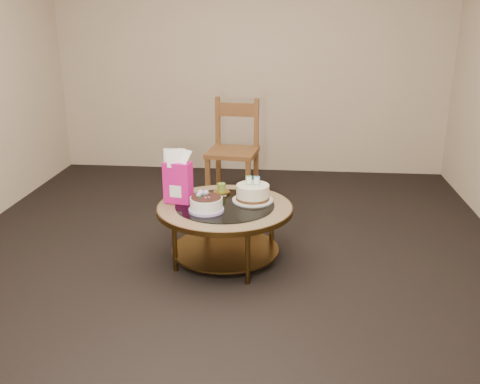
# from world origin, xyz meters

# --- Properties ---
(ground) EXTENTS (5.00, 5.00, 0.00)m
(ground) POSITION_xyz_m (0.00, 0.00, 0.00)
(ground) COLOR black
(ground) RESTS_ON ground
(room_walls) EXTENTS (4.52, 5.02, 2.61)m
(room_walls) POSITION_xyz_m (0.00, 0.00, 1.54)
(room_walls) COLOR beige
(room_walls) RESTS_ON ground
(coffee_table) EXTENTS (1.02, 1.02, 0.46)m
(coffee_table) POSITION_xyz_m (0.00, -0.00, 0.38)
(coffee_table) COLOR #533A17
(coffee_table) RESTS_ON ground
(decorated_cake) EXTENTS (0.26, 0.26, 0.15)m
(decorated_cake) POSITION_xyz_m (-0.12, -0.14, 0.51)
(decorated_cake) COLOR #B49BDB
(decorated_cake) RESTS_ON coffee_table
(cream_cake) EXTENTS (0.31, 0.31, 0.20)m
(cream_cake) POSITION_xyz_m (0.20, 0.11, 0.52)
(cream_cake) COLOR silver
(cream_cake) RESTS_ON coffee_table
(gift_bag) EXTENTS (0.22, 0.17, 0.40)m
(gift_bag) POSITION_xyz_m (-0.35, 0.03, 0.66)
(gift_bag) COLOR #D01374
(gift_bag) RESTS_ON coffee_table
(pillar_candle) EXTENTS (0.13, 0.13, 0.10)m
(pillar_candle) POSITION_xyz_m (-0.06, 0.25, 0.49)
(pillar_candle) COLOR tan
(pillar_candle) RESTS_ON coffee_table
(dining_chair) EXTENTS (0.52, 0.52, 1.01)m
(dining_chair) POSITION_xyz_m (-0.09, 1.42, 0.51)
(dining_chair) COLOR brown
(dining_chair) RESTS_ON ground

